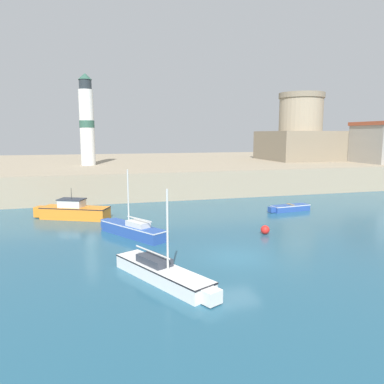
{
  "coord_description": "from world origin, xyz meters",
  "views": [
    {
      "loc": [
        -8.0,
        -19.21,
        6.99
      ],
      "look_at": [
        0.61,
        11.86,
        2.0
      ],
      "focal_mm": 35.0,
      "sensor_mm": 36.0,
      "label": 1
    }
  ],
  "objects_px": {
    "sailboat_blue_0": "(132,229)",
    "sailboat_white_1": "(163,272)",
    "fortress": "(300,137)",
    "mooring_buoy": "(265,230)",
    "motorboat_orange_3": "(73,211)",
    "lighthouse": "(87,121)",
    "harbor_shed_near_wharf": "(384,142)",
    "dinghy_blue_4": "(290,208)"
  },
  "relations": [
    {
      "from": "fortress",
      "to": "dinghy_blue_4",
      "type": "bearing_deg",
      "value": -122.81
    },
    {
      "from": "sailboat_white_1",
      "to": "dinghy_blue_4",
      "type": "xyz_separation_m",
      "value": [
        14.46,
        13.26,
        -0.13
      ]
    },
    {
      "from": "sailboat_white_1",
      "to": "mooring_buoy",
      "type": "xyz_separation_m",
      "value": [
        8.62,
        6.5,
        -0.12
      ]
    },
    {
      "from": "sailboat_white_1",
      "to": "fortress",
      "type": "relative_size",
      "value": 0.61
    },
    {
      "from": "lighthouse",
      "to": "motorboat_orange_3",
      "type": "bearing_deg",
      "value": -94.43
    },
    {
      "from": "dinghy_blue_4",
      "to": "mooring_buoy",
      "type": "bearing_deg",
      "value": -130.82
    },
    {
      "from": "motorboat_orange_3",
      "to": "dinghy_blue_4",
      "type": "height_order",
      "value": "motorboat_orange_3"
    },
    {
      "from": "dinghy_blue_4",
      "to": "lighthouse",
      "type": "bearing_deg",
      "value": 131.15
    },
    {
      "from": "mooring_buoy",
      "to": "lighthouse",
      "type": "bearing_deg",
      "value": 113.7
    },
    {
      "from": "sailboat_white_1",
      "to": "mooring_buoy",
      "type": "height_order",
      "value": "sailboat_white_1"
    },
    {
      "from": "sailboat_blue_0",
      "to": "dinghy_blue_4",
      "type": "relative_size",
      "value": 1.34
    },
    {
      "from": "sailboat_blue_0",
      "to": "dinghy_blue_4",
      "type": "distance_m",
      "value": 15.68
    },
    {
      "from": "motorboat_orange_3",
      "to": "lighthouse",
      "type": "xyz_separation_m",
      "value": [
        1.41,
        18.19,
        7.96
      ]
    },
    {
      "from": "mooring_buoy",
      "to": "motorboat_orange_3",
      "type": "bearing_deg",
      "value": 146.43
    },
    {
      "from": "sailboat_white_1",
      "to": "harbor_shed_near_wharf",
      "type": "bearing_deg",
      "value": 35.99
    },
    {
      "from": "mooring_buoy",
      "to": "harbor_shed_near_wharf",
      "type": "distance_m",
      "value": 35.1
    },
    {
      "from": "mooring_buoy",
      "to": "lighthouse",
      "type": "relative_size",
      "value": 0.05
    },
    {
      "from": "sailboat_blue_0",
      "to": "harbor_shed_near_wharf",
      "type": "relative_size",
      "value": 0.83
    },
    {
      "from": "mooring_buoy",
      "to": "fortress",
      "type": "bearing_deg",
      "value": 55.17
    },
    {
      "from": "sailboat_blue_0",
      "to": "harbor_shed_near_wharf",
      "type": "xyz_separation_m",
      "value": [
        37.27,
        18.2,
        5.4
      ]
    },
    {
      "from": "sailboat_blue_0",
      "to": "mooring_buoy",
      "type": "height_order",
      "value": "sailboat_blue_0"
    },
    {
      "from": "sailboat_white_1",
      "to": "lighthouse",
      "type": "bearing_deg",
      "value": 95.5
    },
    {
      "from": "motorboat_orange_3",
      "to": "fortress",
      "type": "height_order",
      "value": "fortress"
    },
    {
      "from": "sailboat_white_1",
      "to": "harbor_shed_near_wharf",
      "type": "height_order",
      "value": "harbor_shed_near_wharf"
    },
    {
      "from": "sailboat_blue_0",
      "to": "dinghy_blue_4",
      "type": "height_order",
      "value": "sailboat_blue_0"
    },
    {
      "from": "lighthouse",
      "to": "harbor_shed_near_wharf",
      "type": "height_order",
      "value": "lighthouse"
    },
    {
      "from": "fortress",
      "to": "mooring_buoy",
      "type": "bearing_deg",
      "value": -124.83
    },
    {
      "from": "harbor_shed_near_wharf",
      "to": "fortress",
      "type": "bearing_deg",
      "value": 132.42
    },
    {
      "from": "motorboat_orange_3",
      "to": "dinghy_blue_4",
      "type": "relative_size",
      "value": 1.46
    },
    {
      "from": "lighthouse",
      "to": "fortress",
      "type": "bearing_deg",
      "value": 3.54
    },
    {
      "from": "sailboat_blue_0",
      "to": "dinghy_blue_4",
      "type": "bearing_deg",
      "value": 17.6
    },
    {
      "from": "sailboat_white_1",
      "to": "motorboat_orange_3",
      "type": "bearing_deg",
      "value": 106.85
    },
    {
      "from": "lighthouse",
      "to": "harbor_shed_near_wharf",
      "type": "bearing_deg",
      "value": -9.61
    },
    {
      "from": "sailboat_blue_0",
      "to": "harbor_shed_near_wharf",
      "type": "height_order",
      "value": "harbor_shed_near_wharf"
    },
    {
      "from": "sailboat_white_1",
      "to": "mooring_buoy",
      "type": "bearing_deg",
      "value": 37.01
    },
    {
      "from": "mooring_buoy",
      "to": "sailboat_blue_0",
      "type": "bearing_deg",
      "value": 167.53
    },
    {
      "from": "sailboat_blue_0",
      "to": "sailboat_white_1",
      "type": "bearing_deg",
      "value": -86.7
    },
    {
      "from": "mooring_buoy",
      "to": "fortress",
      "type": "distance_m",
      "value": 35.85
    },
    {
      "from": "fortress",
      "to": "harbor_shed_near_wharf",
      "type": "distance_m",
      "value": 11.88
    },
    {
      "from": "motorboat_orange_3",
      "to": "mooring_buoy",
      "type": "distance_m",
      "value": 15.91
    },
    {
      "from": "sailboat_blue_0",
      "to": "sailboat_white_1",
      "type": "height_order",
      "value": "sailboat_blue_0"
    },
    {
      "from": "motorboat_orange_3",
      "to": "fortress",
      "type": "relative_size",
      "value": 0.59
    }
  ]
}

